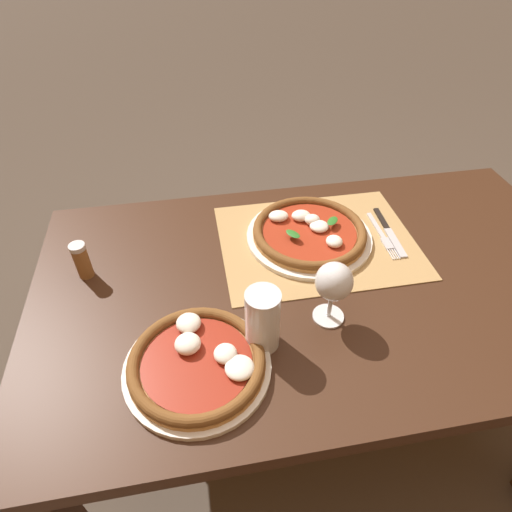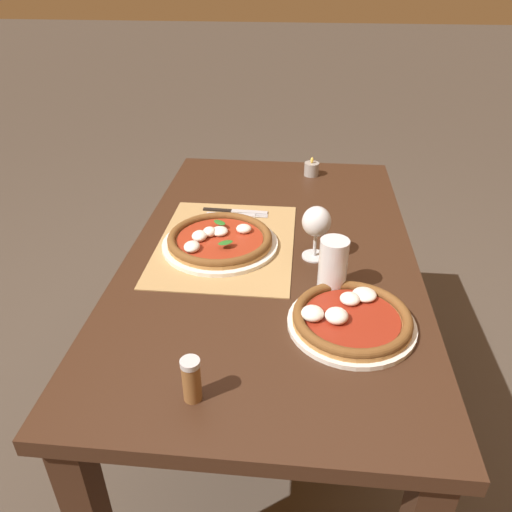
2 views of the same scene
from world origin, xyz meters
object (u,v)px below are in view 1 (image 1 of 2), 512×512
(pizza_far, at_px, (198,362))
(wine_glass, at_px, (334,284))
(pizza_near, at_px, (308,232))
(pepper_shaker, at_px, (82,260))
(pint_glass, at_px, (263,321))
(fork, at_px, (382,235))
(knife, at_px, (389,232))

(pizza_far, height_order, wine_glass, wine_glass)
(pizza_near, xyz_separation_m, pepper_shaker, (0.57, 0.04, 0.03))
(pizza_near, distance_m, pizza_far, 0.48)
(pepper_shaker, bearing_deg, pint_glass, 144.74)
(wine_glass, distance_m, fork, 0.35)
(pizza_far, relative_size, wine_glass, 1.90)
(pizza_far, xyz_separation_m, pint_glass, (-0.14, -0.04, 0.05))
(pint_glass, relative_size, pepper_shaker, 1.49)
(pizza_near, relative_size, pint_glass, 2.32)
(pizza_far, distance_m, pepper_shaker, 0.41)
(pizza_near, bearing_deg, pint_glass, 59.81)
(pizza_far, distance_m, wine_glass, 0.32)
(pizza_far, xyz_separation_m, pepper_shaker, (0.25, -0.32, 0.03))
(pizza_near, distance_m, fork, 0.21)
(pizza_far, relative_size, fork, 1.48)
(knife, bearing_deg, wine_glass, 45.51)
(fork, bearing_deg, pizza_near, -7.52)
(wine_glass, relative_size, pint_glass, 1.07)
(pepper_shaker, bearing_deg, knife, -178.18)
(pint_glass, relative_size, knife, 0.67)
(pizza_far, bearing_deg, pizza_near, -132.00)
(knife, height_order, pepper_shaker, pepper_shaker)
(fork, relative_size, knife, 0.93)
(pizza_near, bearing_deg, fork, 172.48)
(pizza_far, bearing_deg, pint_glass, -163.45)
(pizza_near, bearing_deg, knife, 176.09)
(fork, distance_m, knife, 0.03)
(pizza_near, bearing_deg, wine_glass, 84.56)
(pizza_near, xyz_separation_m, pint_glass, (0.18, 0.32, 0.05))
(pizza_far, height_order, pint_glass, pint_glass)
(wine_glass, distance_m, pepper_shaker, 0.60)
(wine_glass, bearing_deg, fork, -132.78)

